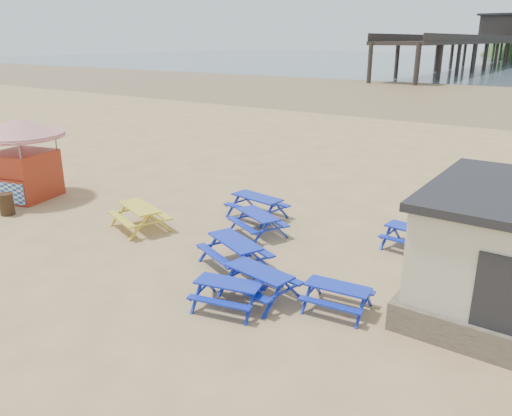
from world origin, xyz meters
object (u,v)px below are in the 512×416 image
Objects in this scene: picnic_table_blue_a at (257,207)px; picnic_table_yellow at (140,218)px; picnic_table_blue_b at (258,224)px; litter_bin at (6,204)px; ice_cream_kiosk at (20,149)px.

picnic_table_yellow is (-2.78, -3.41, 0.01)m from picnic_table_blue_a.
picnic_table_blue_b is 4.29m from picnic_table_yellow.
litter_bin is (-5.44, -1.91, 0.00)m from picnic_table_yellow.
picnic_table_blue_a is 0.97× the size of picnic_table_blue_b.
picnic_table_blue_b is (1.02, -1.42, -0.04)m from picnic_table_blue_a.
picnic_table_blue_b is at bearing 47.50° from picnic_table_yellow.
picnic_table_blue_a is 10.46m from ice_cream_kiosk.
picnic_table_blue_a is at bearing 32.93° from litter_bin.
litter_bin is at bearing -64.00° from ice_cream_kiosk.
picnic_table_yellow is (-3.80, -1.99, 0.04)m from picnic_table_blue_b.
picnic_table_yellow reaches higher than picnic_table_blue_a.
litter_bin is (1.45, -1.72, -1.72)m from ice_cream_kiosk.
picnic_table_blue_b is 0.49× the size of ice_cream_kiosk.
picnic_table_yellow is 2.91× the size of litter_bin.
picnic_table_yellow is at bearing -12.62° from ice_cream_kiosk.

